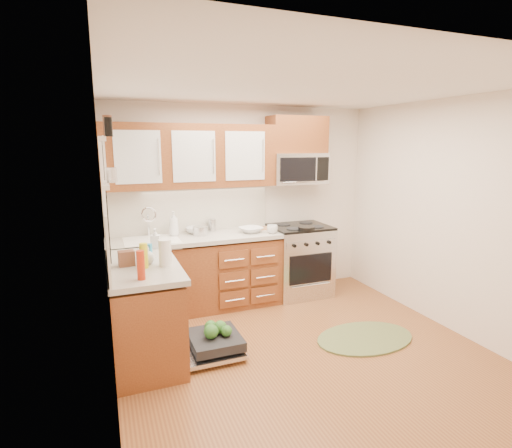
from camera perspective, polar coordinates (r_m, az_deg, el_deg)
name	(u,v)px	position (r m, az deg, el deg)	size (l,w,h in m)	color
floor	(304,352)	(4.16, 6.83, -17.71)	(3.50, 3.50, 0.00)	brown
ceiling	(311,87)	(3.67, 7.80, 18.81)	(3.50, 3.50, 0.00)	white
wall_back	(244,203)	(5.30, -1.78, 3.04)	(3.50, 0.04, 2.50)	silver
wall_front	(467,293)	(2.40, 27.89, -8.72)	(3.50, 0.04, 2.50)	silver
wall_left	(106,246)	(3.28, -20.69, -2.92)	(0.04, 3.50, 2.50)	silver
wall_right	(450,216)	(4.80, 25.97, 1.01)	(0.04, 3.50, 2.50)	silver
base_cabinet_back	(197,275)	(5.01, -8.45, -7.28)	(2.05, 0.60, 0.85)	#5E2815
base_cabinet_left	(144,313)	(4.06, -15.66, -12.21)	(0.60, 1.25, 0.85)	#5E2815
countertop_back	(196,238)	(4.87, -8.59, -2.01)	(2.07, 0.64, 0.05)	#AEA99F
countertop_left	(143,266)	(3.89, -15.89, -5.77)	(0.64, 1.27, 0.05)	#AEA99F
backsplash_back	(190,209)	(5.10, -9.43, 2.10)	(2.05, 0.02, 0.57)	beige
backsplash_left	(107,236)	(3.80, -20.56, -1.63)	(0.02, 1.25, 0.57)	beige
upper_cabinets	(191,156)	(4.88, -9.29, 9.55)	(2.05, 0.35, 0.75)	#5E2815
cabinet_over_mw	(297,135)	(5.35, 5.85, 12.57)	(0.76, 0.35, 0.47)	#5E2815
range	(299,260)	(5.45, 6.19, -5.15)	(0.76, 0.64, 0.95)	silver
microwave	(297,168)	(5.34, 5.88, 7.90)	(0.76, 0.38, 0.40)	silver
sink	(152,251)	(4.80, -14.63, -3.71)	(0.62, 0.50, 0.26)	white
dishwasher	(211,344)	(4.08, -6.44, -16.72)	(0.70, 0.60, 0.20)	silver
window	(104,199)	(3.72, -20.92, 3.39)	(0.03, 1.05, 1.05)	white
window_blind	(104,160)	(3.69, -20.89, 8.49)	(0.02, 0.96, 0.40)	white
shelf_upper	(102,139)	(2.84, -21.10, 11.26)	(0.04, 0.40, 0.03)	white
shelf_lower	(106,185)	(2.85, -20.67, 5.24)	(0.04, 0.40, 0.03)	white
rug	(365,338)	(4.52, 15.30, -15.43)	(1.08, 0.70, 0.02)	olive
skillet	(306,228)	(5.09, 7.20, -0.59)	(0.21, 0.21, 0.04)	black
stock_pot	(200,231)	(4.90, -7.95, -0.97)	(0.18, 0.18, 0.11)	silver
cutting_board	(262,228)	(5.23, 0.86, -0.59)	(0.27, 0.17, 0.02)	#A07049
canister	(212,225)	(5.11, -6.30, -0.14)	(0.10, 0.10, 0.16)	silver
paper_towel_roll	(165,253)	(3.73, -12.86, -4.02)	(0.11, 0.11, 0.25)	white
mustard_bottle	(144,256)	(3.71, -15.73, -4.38)	(0.07, 0.07, 0.23)	yellow
red_bottle	(141,265)	(3.40, -16.13, -5.67)	(0.07, 0.07, 0.24)	#AC290E
wooden_box	(127,258)	(3.84, -18.01, -4.68)	(0.14, 0.10, 0.14)	brown
blue_carton	(147,252)	(3.98, -15.36, -3.85)	(0.10, 0.06, 0.15)	teal
bowl_a	(251,230)	(5.01, -0.73, -0.83)	(0.28, 0.28, 0.07)	#999999
bowl_b	(196,230)	(5.02, -8.58, -0.87)	(0.25, 0.25, 0.08)	#999999
cup	(272,229)	(4.96, 2.35, -0.73)	(0.13, 0.13, 0.11)	#999999
soap_bottle_a	(174,224)	(4.90, -11.68, 0.04)	(0.12, 0.12, 0.30)	#999999
soap_bottle_b	(155,238)	(4.38, -14.20, -1.99)	(0.10, 0.10, 0.21)	#999999
soap_bottle_c	(147,255)	(3.84, -15.26, -4.32)	(0.13, 0.13, 0.16)	#999999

